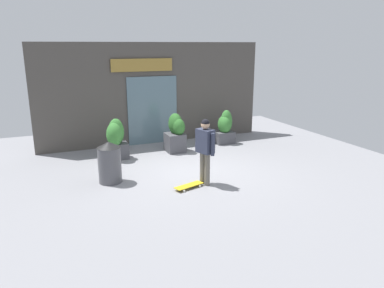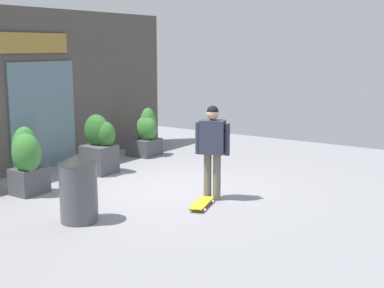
{
  "view_description": "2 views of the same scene",
  "coord_description": "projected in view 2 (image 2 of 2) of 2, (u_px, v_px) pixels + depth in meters",
  "views": [
    {
      "loc": [
        -3.6,
        -8.36,
        3.26
      ],
      "look_at": [
        -0.32,
        -0.64,
        0.97
      ],
      "focal_mm": 34.11,
      "sensor_mm": 36.0,
      "label": 1
    },
    {
      "loc": [
        -7.44,
        -5.43,
        2.57
      ],
      "look_at": [
        -0.32,
        -0.64,
        0.97
      ],
      "focal_mm": 49.35,
      "sensor_mm": 36.0,
      "label": 2
    }
  ],
  "objects": [
    {
      "name": "ground_plane",
      "position": [
        173.0,
        190.0,
        9.52
      ],
      "size": [
        12.0,
        12.0,
        0.0
      ],
      "primitive_type": "plane",
      "color": "gray"
    },
    {
      "name": "building_facade",
      "position": [
        41.0,
        90.0,
        11.09
      ],
      "size": [
        7.7,
        0.31,
        3.34
      ],
      "color": "#4C4742",
      "rests_on": "ground_plane"
    },
    {
      "name": "skateboarder",
      "position": [
        212.0,
        143.0,
        8.77
      ],
      "size": [
        0.38,
        0.56,
        1.6
      ],
      "rotation": [
        0.0,
        0.0,
        -2.81
      ],
      "color": "#666056",
      "rests_on": "ground_plane"
    },
    {
      "name": "skateboard",
      "position": [
        202.0,
        203.0,
        8.53
      ],
      "size": [
        0.77,
        0.42,
        0.08
      ],
      "rotation": [
        0.0,
        0.0,
        -2.85
      ],
      "color": "gold",
      "rests_on": "ground_plane"
    },
    {
      "name": "planter_box_left",
      "position": [
        100.0,
        144.0,
        10.74
      ],
      "size": [
        0.55,
        0.7,
        1.2
      ],
      "color": "#47474C",
      "rests_on": "ground_plane"
    },
    {
      "name": "planter_box_right",
      "position": [
        146.0,
        135.0,
        12.45
      ],
      "size": [
        0.63,
        0.69,
        1.13
      ],
      "color": "#47474C",
      "rests_on": "ground_plane"
    },
    {
      "name": "planter_box_mid",
      "position": [
        27.0,
        159.0,
        9.15
      ],
      "size": [
        0.61,
        0.64,
        1.19
      ],
      "color": "#47474C",
      "rests_on": "ground_plane"
    },
    {
      "name": "trash_bin",
      "position": [
        78.0,
        188.0,
        7.74
      ],
      "size": [
        0.57,
        0.57,
        1.02
      ],
      "color": "#4C4C51",
      "rests_on": "ground_plane"
    }
  ]
}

